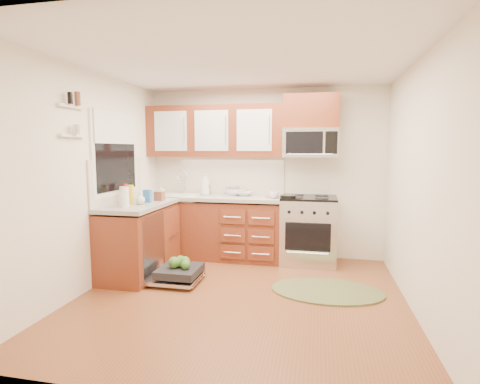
% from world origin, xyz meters
% --- Properties ---
extents(floor, '(3.50, 3.50, 0.00)m').
position_xyz_m(floor, '(0.00, 0.00, 0.00)').
color(floor, brown).
rests_on(floor, ground).
extents(ceiling, '(3.50, 3.50, 0.00)m').
position_xyz_m(ceiling, '(0.00, 0.00, 2.50)').
color(ceiling, white).
rests_on(ceiling, ground).
extents(wall_back, '(3.50, 0.04, 2.50)m').
position_xyz_m(wall_back, '(0.00, 1.75, 1.25)').
color(wall_back, white).
rests_on(wall_back, ground).
extents(wall_front, '(3.50, 0.04, 2.50)m').
position_xyz_m(wall_front, '(0.00, -1.75, 1.25)').
color(wall_front, white).
rests_on(wall_front, ground).
extents(wall_left, '(0.04, 3.50, 2.50)m').
position_xyz_m(wall_left, '(-1.75, 0.00, 1.25)').
color(wall_left, white).
rests_on(wall_left, ground).
extents(wall_right, '(0.04, 3.50, 2.50)m').
position_xyz_m(wall_right, '(1.75, 0.00, 1.25)').
color(wall_right, white).
rests_on(wall_right, ground).
extents(base_cabinet_back, '(2.05, 0.60, 0.85)m').
position_xyz_m(base_cabinet_back, '(-0.73, 1.45, 0.42)').
color(base_cabinet_back, maroon).
rests_on(base_cabinet_back, ground).
extents(base_cabinet_left, '(0.60, 1.25, 0.85)m').
position_xyz_m(base_cabinet_left, '(-1.45, 0.52, 0.42)').
color(base_cabinet_left, maroon).
rests_on(base_cabinet_left, ground).
extents(countertop_back, '(2.07, 0.64, 0.05)m').
position_xyz_m(countertop_back, '(-0.72, 1.44, 0.90)').
color(countertop_back, '#A29F94').
rests_on(countertop_back, base_cabinet_back).
extents(countertop_left, '(0.64, 1.27, 0.05)m').
position_xyz_m(countertop_left, '(-1.44, 0.53, 0.90)').
color(countertop_left, '#A29F94').
rests_on(countertop_left, base_cabinet_left).
extents(backsplash_back, '(2.05, 0.02, 0.57)m').
position_xyz_m(backsplash_back, '(-0.73, 1.74, 1.21)').
color(backsplash_back, beige).
rests_on(backsplash_back, ground).
extents(backsplash_left, '(0.02, 1.25, 0.57)m').
position_xyz_m(backsplash_left, '(-1.74, 0.52, 1.21)').
color(backsplash_left, beige).
rests_on(backsplash_left, ground).
extents(upper_cabinets, '(2.05, 0.35, 0.75)m').
position_xyz_m(upper_cabinets, '(-0.73, 1.57, 1.88)').
color(upper_cabinets, maroon).
rests_on(upper_cabinets, ground).
extents(cabinet_over_mw, '(0.76, 0.35, 0.47)m').
position_xyz_m(cabinet_over_mw, '(0.68, 1.57, 2.13)').
color(cabinet_over_mw, maroon).
rests_on(cabinet_over_mw, ground).
extents(range, '(0.76, 0.64, 0.95)m').
position_xyz_m(range, '(0.68, 1.43, 0.47)').
color(range, silver).
rests_on(range, ground).
extents(microwave, '(0.76, 0.38, 0.40)m').
position_xyz_m(microwave, '(0.68, 1.55, 1.70)').
color(microwave, silver).
rests_on(microwave, ground).
extents(sink, '(0.62, 0.50, 0.26)m').
position_xyz_m(sink, '(-1.25, 1.42, 0.80)').
color(sink, white).
rests_on(sink, ground).
extents(dishwasher, '(0.70, 0.60, 0.20)m').
position_xyz_m(dishwasher, '(-0.86, 0.30, 0.10)').
color(dishwasher, silver).
rests_on(dishwasher, ground).
extents(window, '(0.03, 1.05, 1.05)m').
position_xyz_m(window, '(-1.74, 0.50, 1.55)').
color(window, white).
rests_on(window, ground).
extents(window_blind, '(0.02, 0.96, 0.40)m').
position_xyz_m(window_blind, '(-1.71, 0.50, 1.88)').
color(window_blind, white).
rests_on(window_blind, ground).
extents(shelf_upper, '(0.04, 0.40, 0.03)m').
position_xyz_m(shelf_upper, '(-1.72, -0.35, 2.05)').
color(shelf_upper, white).
rests_on(shelf_upper, ground).
extents(shelf_lower, '(0.04, 0.40, 0.03)m').
position_xyz_m(shelf_lower, '(-1.72, -0.35, 1.75)').
color(shelf_lower, white).
rests_on(shelf_lower, ground).
extents(rug, '(1.45, 1.16, 0.02)m').
position_xyz_m(rug, '(0.93, 0.36, 0.01)').
color(rug, '#5E673A').
rests_on(rug, ground).
extents(skillet, '(0.22, 0.22, 0.04)m').
position_xyz_m(skillet, '(0.40, 1.22, 0.97)').
color(skillet, black).
rests_on(skillet, range).
extents(stock_pot, '(0.25, 0.25, 0.13)m').
position_xyz_m(stock_pot, '(-0.46, 1.60, 0.99)').
color(stock_pot, silver).
rests_on(stock_pot, countertop_back).
extents(cutting_board, '(0.29, 0.21, 0.02)m').
position_xyz_m(cutting_board, '(0.18, 1.50, 0.93)').
color(cutting_board, '#A8874C').
rests_on(cutting_board, countertop_back).
extents(canister, '(0.10, 0.10, 0.15)m').
position_xyz_m(canister, '(-0.83, 1.54, 1.00)').
color(canister, silver).
rests_on(canister, countertop_back).
extents(paper_towel_roll, '(0.13, 0.13, 0.24)m').
position_xyz_m(paper_towel_roll, '(-1.47, 0.22, 1.05)').
color(paper_towel_roll, white).
rests_on(paper_towel_roll, countertop_left).
extents(mustard_bottle, '(0.10, 0.10, 0.24)m').
position_xyz_m(mustard_bottle, '(-1.52, 0.47, 1.04)').
color(mustard_bottle, yellow).
rests_on(mustard_bottle, countertop_left).
extents(red_bottle, '(0.08, 0.08, 0.25)m').
position_xyz_m(red_bottle, '(-1.62, 0.51, 1.05)').
color(red_bottle, red).
rests_on(red_bottle, countertop_left).
extents(wooden_box, '(0.13, 0.10, 0.12)m').
position_xyz_m(wooden_box, '(-1.28, 0.80, 0.99)').
color(wooden_box, brown).
rests_on(wooden_box, countertop_left).
extents(blue_carton, '(0.11, 0.07, 0.16)m').
position_xyz_m(blue_carton, '(-1.36, 0.61, 1.01)').
color(blue_carton, blue).
rests_on(blue_carton, countertop_left).
extents(bowl_a, '(0.26, 0.26, 0.06)m').
position_xyz_m(bowl_a, '(-0.27, 1.55, 0.95)').
color(bowl_a, '#999999').
rests_on(bowl_a, countertop_back).
extents(bowl_b, '(0.36, 0.36, 0.10)m').
position_xyz_m(bowl_b, '(-0.42, 1.59, 0.97)').
color(bowl_b, '#999999').
rests_on(bowl_b, countertop_back).
extents(cup, '(0.15, 0.15, 0.10)m').
position_xyz_m(cup, '(0.20, 1.34, 0.97)').
color(cup, '#999999').
rests_on(cup, countertop_back).
extents(soap_bottle_a, '(0.15, 0.15, 0.33)m').
position_xyz_m(soap_bottle_a, '(-0.86, 1.51, 1.09)').
color(soap_bottle_a, '#999999').
rests_on(soap_bottle_a, countertop_back).
extents(soap_bottle_b, '(0.09, 0.09, 0.19)m').
position_xyz_m(soap_bottle_b, '(-1.36, 1.02, 1.02)').
color(soap_bottle_b, '#999999').
rests_on(soap_bottle_b, countertop_left).
extents(soap_bottle_c, '(0.14, 0.14, 0.15)m').
position_xyz_m(soap_bottle_c, '(-1.38, 0.43, 1.00)').
color(soap_bottle_c, '#999999').
rests_on(soap_bottle_c, countertop_left).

